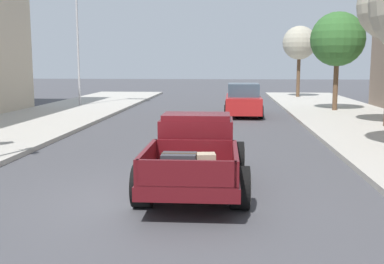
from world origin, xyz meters
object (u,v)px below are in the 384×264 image
object	(u,v)px
street_tree_farthest	(299,43)
flagpole	(80,10)
car_background_red	(243,101)
street_tree_third	(338,39)
hotrod_truck_maroon	(196,152)

from	to	relation	value
street_tree_farthest	flagpole	bearing A→B (deg)	-149.29
flagpole	street_tree_farthest	world-z (taller)	flagpole
car_background_red	flagpole	size ratio (longest dim) A/B	0.47
street_tree_third	street_tree_farthest	size ratio (longest dim) A/B	0.99
hotrod_truck_maroon	flagpole	xyz separation A→B (m)	(-8.07, 17.56, 5.02)
hotrod_truck_maroon	flagpole	size ratio (longest dim) A/B	0.54
hotrod_truck_maroon	flagpole	world-z (taller)	flagpole
street_tree_farthest	hotrod_truck_maroon	bearing A→B (deg)	-102.77
car_background_red	street_tree_farthest	xyz separation A→B (m)	(4.45, 11.95, 3.36)
car_background_red	flagpole	xyz separation A→B (m)	(-9.48, 3.68, 5.00)
hotrod_truck_maroon	street_tree_farthest	distance (m)	26.70
flagpole	car_background_red	bearing A→B (deg)	-21.21
hotrod_truck_maroon	car_background_red	xyz separation A→B (m)	(1.41, 13.88, 0.01)
flagpole	street_tree_third	xyz separation A→B (m)	(14.46, -1.82, -1.87)
hotrod_truck_maroon	car_background_red	bearing A→B (deg)	84.20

